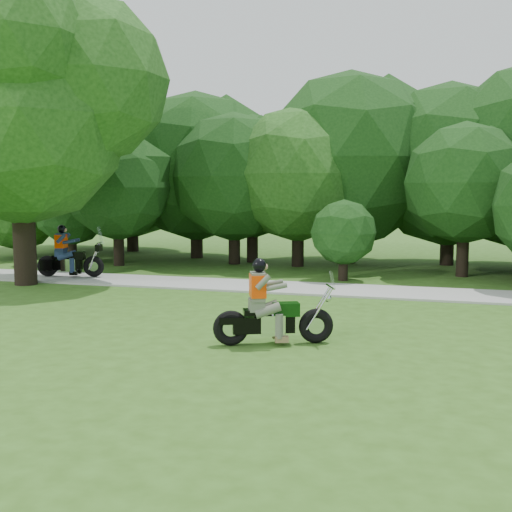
# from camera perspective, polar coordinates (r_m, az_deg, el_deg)

# --- Properties ---
(ground) EXTENTS (100.00, 100.00, 0.00)m
(ground) POSITION_cam_1_polar(r_m,az_deg,el_deg) (10.75, 6.25, -9.89)
(ground) COLOR #335719
(ground) RESTS_ON ground
(walkway) EXTENTS (60.00, 2.20, 0.06)m
(walkway) POSITION_cam_1_polar(r_m,az_deg,el_deg) (18.50, 10.68, -3.13)
(walkway) COLOR #A4A49F
(walkway) RESTS_ON ground
(tree_line) EXTENTS (40.31, 12.11, 7.49)m
(tree_line) POSITION_cam_1_polar(r_m,az_deg,el_deg) (24.85, 13.00, 7.49)
(tree_line) COLOR black
(tree_line) RESTS_ON ground
(big_tree_west) EXTENTS (8.64, 6.56, 9.96)m
(big_tree_west) POSITION_cam_1_polar(r_m,az_deg,el_deg) (21.22, -19.83, 13.31)
(big_tree_west) COLOR black
(big_tree_west) RESTS_ON ground
(chopper_motorcycle) EXTENTS (2.23, 1.27, 1.65)m
(chopper_motorcycle) POSITION_cam_1_polar(r_m,az_deg,el_deg) (12.12, 1.06, -5.08)
(chopper_motorcycle) COLOR black
(chopper_motorcycle) RESTS_ON ground
(touring_motorcycle) EXTENTS (2.22, 1.00, 1.70)m
(touring_motorcycle) POSITION_cam_1_polar(r_m,az_deg,el_deg) (21.82, -16.52, -0.17)
(touring_motorcycle) COLOR black
(touring_motorcycle) RESTS_ON walkway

